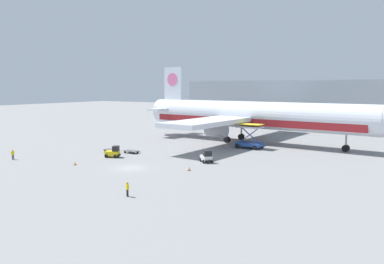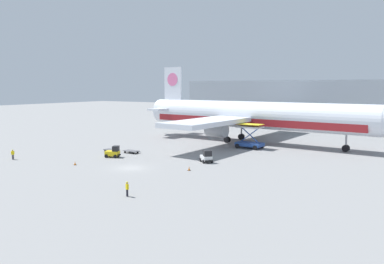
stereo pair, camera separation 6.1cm
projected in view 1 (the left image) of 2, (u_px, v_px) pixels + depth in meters
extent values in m
plane|color=gray|center=(131.00, 168.00, 56.07)|extent=(400.00, 400.00, 0.00)
cube|color=#9EA8B2|center=(339.00, 105.00, 107.93)|extent=(90.00, 18.00, 14.00)
cube|color=slate|center=(332.00, 118.00, 100.54)|extent=(88.20, 0.20, 4.90)
cylinder|color=silver|center=(252.00, 115.00, 81.15)|extent=(52.31, 10.51, 5.80)
cube|color=maroon|center=(251.00, 121.00, 81.30)|extent=(48.16, 10.01, 1.45)
sphere|color=silver|center=(384.00, 121.00, 66.00)|extent=(5.68, 5.68, 5.68)
cone|color=silver|center=(161.00, 110.00, 96.30)|extent=(6.85, 6.07, 5.51)
cube|color=silver|center=(173.00, 83.00, 93.05)|extent=(5.22, 0.91, 8.00)
cylinder|color=pink|center=(173.00, 79.00, 92.94)|extent=(3.24, 0.84, 3.20)
cube|color=silver|center=(170.00, 109.00, 94.41)|extent=(4.77, 13.27, 0.50)
cube|color=silver|center=(241.00, 118.00, 82.75)|extent=(12.33, 48.53, 0.90)
cylinder|color=#9EA0A5|center=(217.00, 130.00, 74.86)|extent=(4.44, 3.17, 2.80)
cylinder|color=#9EA0A5|center=(261.00, 122.00, 91.07)|extent=(4.44, 3.17, 2.80)
cylinder|color=#9EA0A5|center=(346.00, 138.00, 70.04)|extent=(0.36, 0.36, 4.00)
cylinder|color=black|center=(346.00, 148.00, 70.28)|extent=(1.38, 1.01, 1.30)
cylinder|color=#9EA0A5|center=(227.00, 131.00, 81.41)|extent=(0.36, 0.36, 4.00)
cylinder|color=black|center=(227.00, 140.00, 81.65)|extent=(1.38, 1.01, 1.30)
cylinder|color=#9EA0A5|center=(241.00, 128.00, 86.56)|extent=(0.36, 0.36, 4.00)
cylinder|color=black|center=(241.00, 137.00, 86.79)|extent=(1.38, 1.01, 1.30)
cube|color=#284C99|center=(250.00, 144.00, 74.27)|extent=(5.45, 3.46, 0.70)
cube|color=#B2B2B7|center=(250.00, 127.00, 73.86)|extent=(5.18, 3.29, 0.30)
cube|color=yellow|center=(250.00, 124.00, 73.79)|extent=(5.18, 3.29, 0.08)
cube|color=#284C99|center=(250.00, 135.00, 74.04)|extent=(4.25, 0.55, 3.23)
cube|color=#284C99|center=(250.00, 135.00, 74.04)|extent=(4.25, 0.55, 3.23)
cylinder|color=black|center=(262.00, 146.00, 74.38)|extent=(0.93, 0.44, 0.90)
cylinder|color=black|center=(255.00, 148.00, 71.97)|extent=(0.93, 0.44, 0.90)
cylinder|color=black|center=(244.00, 144.00, 76.65)|extent=(0.93, 0.44, 0.90)
cylinder|color=black|center=(237.00, 146.00, 74.24)|extent=(0.93, 0.44, 0.90)
cube|color=yellow|center=(112.00, 153.00, 64.63)|extent=(2.64, 2.11, 0.80)
cube|color=black|center=(116.00, 149.00, 64.41)|extent=(1.28, 1.48, 0.90)
cube|color=black|center=(119.00, 155.00, 64.44)|extent=(0.59, 1.24, 0.24)
cylinder|color=black|center=(118.00, 155.00, 65.22)|extent=(0.65, 0.43, 0.60)
cylinder|color=black|center=(115.00, 156.00, 63.85)|extent=(0.65, 0.43, 0.60)
cylinder|color=black|center=(110.00, 155.00, 65.50)|extent=(0.65, 0.43, 0.60)
cylinder|color=black|center=(106.00, 156.00, 64.13)|extent=(0.65, 0.43, 0.60)
cube|color=silver|center=(206.00, 158.00, 60.39)|extent=(2.64, 2.59, 0.80)
cube|color=black|center=(207.00, 153.00, 59.67)|extent=(1.50, 1.52, 0.90)
cube|color=black|center=(209.00, 161.00, 59.25)|extent=(0.97, 1.03, 0.24)
cylinder|color=black|center=(212.00, 161.00, 59.86)|extent=(0.60, 0.58, 0.60)
cylinder|color=black|center=(204.00, 162.00, 59.47)|extent=(0.60, 0.58, 0.60)
cylinder|color=black|center=(209.00, 159.00, 61.40)|extent=(0.60, 0.58, 0.60)
cylinder|color=black|center=(201.00, 160.00, 61.00)|extent=(0.60, 0.58, 0.60)
cube|color=#56565B|center=(111.00, 150.00, 70.05)|extent=(2.85, 1.60, 0.12)
cube|color=#56565B|center=(119.00, 151.00, 69.05)|extent=(0.90, 0.11, 0.08)
cylinder|color=black|center=(118.00, 151.00, 70.08)|extent=(0.36, 0.16, 0.36)
cylinder|color=black|center=(113.00, 152.00, 69.02)|extent=(0.36, 0.16, 0.36)
cylinder|color=black|center=(110.00, 150.00, 71.13)|extent=(0.36, 0.16, 0.36)
cylinder|color=black|center=(105.00, 151.00, 70.07)|extent=(0.36, 0.16, 0.36)
cube|color=#56565B|center=(131.00, 151.00, 68.71)|extent=(2.85, 1.60, 0.12)
cube|color=#56565B|center=(139.00, 152.00, 67.72)|extent=(0.90, 0.11, 0.08)
cylinder|color=black|center=(138.00, 152.00, 68.75)|extent=(0.36, 0.16, 0.36)
cylinder|color=black|center=(133.00, 153.00, 67.68)|extent=(0.36, 0.16, 0.36)
cylinder|color=black|center=(130.00, 151.00, 69.80)|extent=(0.36, 0.16, 0.36)
cylinder|color=black|center=(125.00, 152.00, 68.73)|extent=(0.36, 0.16, 0.36)
cylinder|color=black|center=(14.00, 157.00, 62.72)|extent=(0.14, 0.14, 0.82)
cylinder|color=black|center=(12.00, 157.00, 62.56)|extent=(0.14, 0.14, 0.82)
cube|color=yellow|center=(13.00, 153.00, 62.56)|extent=(0.26, 0.38, 0.61)
cylinder|color=yellow|center=(14.00, 153.00, 62.74)|extent=(0.09, 0.09, 0.55)
cylinder|color=yellow|center=(11.00, 153.00, 62.37)|extent=(0.09, 0.09, 0.55)
sphere|color=#846047|center=(13.00, 150.00, 62.51)|extent=(0.22, 0.22, 0.22)
sphere|color=yellow|center=(13.00, 150.00, 62.50)|extent=(0.21, 0.21, 0.21)
cylinder|color=black|center=(128.00, 193.00, 41.35)|extent=(0.14, 0.14, 0.82)
cylinder|color=black|center=(127.00, 193.00, 41.51)|extent=(0.14, 0.14, 0.82)
cube|color=yellow|center=(127.00, 187.00, 41.35)|extent=(0.42, 0.34, 0.61)
cylinder|color=yellow|center=(128.00, 187.00, 41.15)|extent=(0.09, 0.09, 0.55)
cylinder|color=yellow|center=(126.00, 186.00, 41.53)|extent=(0.09, 0.09, 0.55)
sphere|color=#846047|center=(127.00, 183.00, 41.30)|extent=(0.22, 0.22, 0.22)
sphere|color=yellow|center=(127.00, 182.00, 41.29)|extent=(0.21, 0.21, 0.21)
cube|color=black|center=(75.00, 165.00, 58.27)|extent=(0.40, 0.40, 0.04)
cone|color=orange|center=(75.00, 163.00, 58.23)|extent=(0.32, 0.32, 0.53)
cylinder|color=white|center=(75.00, 163.00, 58.23)|extent=(0.19, 0.19, 0.07)
cube|color=black|center=(189.00, 170.00, 54.43)|extent=(0.40, 0.40, 0.04)
cone|color=orange|center=(189.00, 168.00, 54.39)|extent=(0.32, 0.32, 0.61)
cylinder|color=white|center=(189.00, 168.00, 54.39)|extent=(0.19, 0.19, 0.09)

